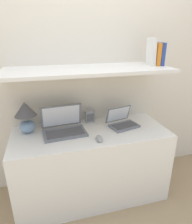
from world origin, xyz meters
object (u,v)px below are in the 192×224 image
computer_mouse (99,138)px  laptop_small (122,122)px  laptop_large (64,127)px  book_white (151,52)px  table_lamp (26,115)px  book_blue (159,54)px  router_box (90,117)px  book_orange (155,54)px

computer_mouse → laptop_small: bearing=36.6°
laptop_large → laptop_small: laptop_large is taller
laptop_large → book_white: size_ratio=1.66×
table_lamp → laptop_large: bearing=-14.5°
computer_mouse → book_blue: book_blue is taller
book_white → table_lamp: bearing=176.6°
laptop_large → book_blue: 1.11m
table_lamp → laptop_large: 0.35m
laptop_small → book_white: book_white is taller
table_lamp → book_blue: bearing=-3.2°
router_box → book_white: 0.85m
router_box → book_orange: (0.59, -0.14, 0.61)m
laptop_small → book_orange: bearing=4.3°
book_orange → router_box: bearing=166.2°
book_blue → book_orange: (-0.04, 0.00, -0.00)m
computer_mouse → book_white: size_ratio=0.48×
router_box → book_white: book_white is taller
book_blue → book_orange: size_ratio=1.01×
book_blue → computer_mouse: bearing=-159.1°
computer_mouse → book_blue: (0.64, 0.24, 0.65)m
table_lamp → computer_mouse: (0.59, -0.31, -0.15)m
laptop_small → router_box: 0.33m
book_blue → book_orange: book_blue is taller
table_lamp → laptop_small: table_lamp is taller
table_lamp → book_orange: (1.19, -0.07, 0.50)m
table_lamp → book_orange: book_orange is taller
laptop_small → book_white: size_ratio=1.30×
book_blue → router_box: bearing=167.1°
laptop_large → computer_mouse: size_ratio=3.47×
laptop_small → book_white: bearing=5.1°
book_blue → table_lamp: bearing=176.8°
book_orange → laptop_small: bearing=-175.7°
laptop_large → book_white: (0.83, 0.01, 0.64)m
router_box → laptop_small: bearing=-30.0°
book_orange → table_lamp: bearing=176.7°
laptop_small → book_blue: 0.72m
router_box → book_blue: 0.89m
router_box → computer_mouse: bearing=-91.4°
table_lamp → book_white: book_white is taller
computer_mouse → book_white: book_white is taller
table_lamp → book_white: bearing=-3.4°
laptop_large → book_orange: book_orange is taller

